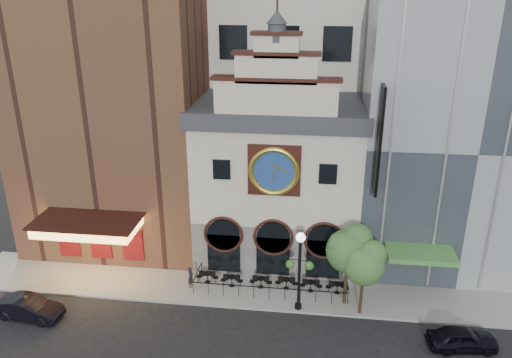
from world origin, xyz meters
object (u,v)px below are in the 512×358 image
at_px(bistro_5, 337,287).
at_px(tree_right, 365,262).
at_px(bistro_3, 286,283).
at_px(tree_left, 349,248).
at_px(pedestrian, 191,277).
at_px(bistro_4, 311,285).
at_px(bistro_1, 232,280).
at_px(bistro_2, 261,282).
at_px(bistro_0, 207,277).
at_px(lamppost, 300,263).
at_px(car_left, 28,308).
at_px(car_right, 462,339).

distance_m(bistro_5, tree_right, 4.18).
distance_m(bistro_3, tree_left, 5.65).
xyz_separation_m(bistro_5, pedestrian, (-10.31, -0.46, 0.32)).
height_order(bistro_3, tree_left, tree_left).
bearing_deg(bistro_5, bistro_4, -179.94).
relative_size(bistro_1, pedestrian, 1.01).
xyz_separation_m(bistro_2, bistro_4, (3.52, -0.04, 0.00)).
height_order(bistro_0, lamppost, lamppost).
distance_m(bistro_5, lamppost, 4.50).
bearing_deg(lamppost, bistro_1, 158.48).
distance_m(car_left, tree_left, 21.14).
bearing_deg(bistro_1, tree_right, -12.76).
relative_size(bistro_5, tree_right, 0.30).
relative_size(pedestrian, tree_left, 0.27).
relative_size(car_right, tree_right, 0.79).
height_order(bistro_1, pedestrian, pedestrian).
relative_size(car_right, tree_left, 0.71).
height_order(bistro_4, bistro_5, same).
bearing_deg(lamppost, bistro_0, 162.56).
height_order(bistro_0, tree_left, tree_left).
relative_size(bistro_0, bistro_3, 1.00).
distance_m(bistro_1, bistro_2, 2.08).
relative_size(bistro_5, car_right, 0.39).
bearing_deg(bistro_2, lamppost, -37.67).
relative_size(bistro_4, tree_right, 0.30).
distance_m(bistro_0, bistro_2, 3.90).
relative_size(lamppost, tree_left, 0.97).
bearing_deg(bistro_1, lamppost, -23.05).
xyz_separation_m(bistro_5, car_right, (7.20, -4.62, 0.08)).
distance_m(lamppost, tree_right, 4.10).
distance_m(bistro_2, tree_left, 7.05).
relative_size(bistro_0, bistro_5, 1.00).
bearing_deg(tree_right, pedestrian, 172.32).
xyz_separation_m(bistro_0, car_left, (-10.69, -5.19, 0.12)).
bearing_deg(lamppost, car_right, -12.97).
xyz_separation_m(bistro_1, car_left, (-12.51, -4.96, 0.12)).
distance_m(lamppost, tree_left, 3.37).
xyz_separation_m(bistro_5, tree_left, (0.50, -1.06, 3.76)).
distance_m(bistro_0, car_right, 17.15).
distance_m(bistro_3, bistro_5, 3.55).
xyz_separation_m(bistro_1, car_right, (14.64, -4.59, 0.08)).
bearing_deg(car_left, lamppost, -74.28).
xyz_separation_m(car_left, pedestrian, (9.63, 4.53, 0.20)).
height_order(bistro_2, bistro_4, same).
xyz_separation_m(bistro_2, car_left, (-14.58, -5.03, 0.12)).
xyz_separation_m(bistro_2, tree_left, (5.86, -1.10, 3.76)).
bearing_deg(bistro_3, bistro_5, -1.99).
distance_m(bistro_4, tree_left, 4.55).
height_order(pedestrian, lamppost, lamppost).
bearing_deg(bistro_1, car_right, -17.41).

